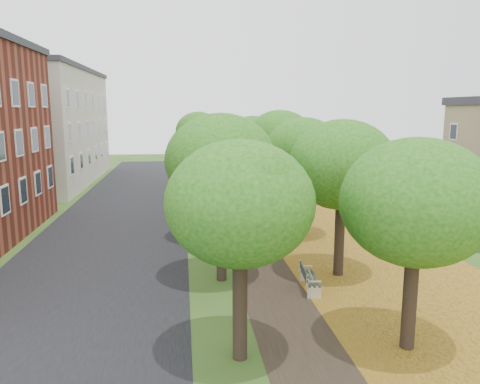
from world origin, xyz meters
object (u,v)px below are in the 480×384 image
object	(u,v)px
car_red	(428,211)
car_grey	(422,207)
car_silver	(450,219)
car_white	(404,201)
bench	(309,278)

from	to	relation	value
car_red	car_grey	world-z (taller)	car_grey
car_silver	car_white	size ratio (longest dim) A/B	0.86
bench	car_white	size ratio (longest dim) A/B	0.39
car_grey	car_white	world-z (taller)	car_grey
car_red	car_grey	size ratio (longest dim) A/B	0.79
car_silver	car_red	xyz separation A→B (m)	(0.00, 2.33, -0.06)
car_silver	car_red	distance (m)	2.33
bench	car_white	distance (m)	16.32
car_red	car_white	bearing A→B (deg)	11.70
bench	car_grey	distance (m)	14.52
car_silver	car_grey	distance (m)	3.10
car_grey	car_white	xyz separation A→B (m)	(0.00, 2.37, -0.05)
car_silver	car_red	world-z (taller)	car_silver
car_silver	car_white	world-z (taller)	car_silver
car_silver	car_white	distance (m)	5.47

